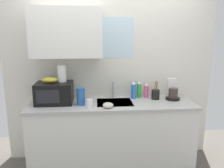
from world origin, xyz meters
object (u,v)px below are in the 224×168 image
dish_soap_bottle_green (139,90)px  small_bowl (108,105)px  dish_soap_bottle_blue (134,90)px  banana_bunch (50,80)px  microwave (54,93)px  cereal_canister (81,96)px  mug_white (90,103)px  utensil_crock (155,94)px  paper_towel_roll (62,73)px  coffee_maker (172,92)px  dish_soap_bottle_pink (146,91)px

dish_soap_bottle_green → small_bowl: bearing=-137.8°
dish_soap_bottle_green → dish_soap_bottle_blue: bearing=-157.2°
banana_bunch → small_bowl: 0.81m
microwave → small_bowl: microwave is taller
microwave → dish_soap_bottle_blue: 1.06m
microwave → cereal_canister: (0.34, -0.10, -0.03)m
mug_white → utensil_crock: (0.89, 0.26, 0.02)m
paper_towel_roll → dish_soap_bottle_blue: paper_towel_roll is taller
coffee_maker → mug_white: size_ratio=2.95×
mug_white → dish_soap_bottle_green: bearing=27.8°
dish_soap_bottle_pink → dish_soap_bottle_blue: bearing=-172.0°
coffee_maker → dish_soap_bottle_pink: coffee_maker is taller
utensil_crock → small_bowl: bearing=-154.6°
paper_towel_roll → cereal_canister: paper_towel_roll is taller
coffee_maker → microwave: bearing=-177.8°
mug_white → small_bowl: bearing=-15.3°
dish_soap_bottle_pink → paper_towel_roll: bearing=-174.4°
coffee_maker → dish_soap_bottle_blue: size_ratio=1.18×
utensil_crock → cereal_canister: bearing=-170.4°
microwave → coffee_maker: (1.58, 0.06, -0.03)m
cereal_canister → mug_white: bearing=-38.6°
microwave → paper_towel_roll: (0.10, 0.05, 0.24)m
mug_white → small_bowl: (0.22, -0.06, -0.02)m
paper_towel_roll → cereal_canister: bearing=-32.0°
coffee_maker → dish_soap_bottle_green: size_ratio=1.20×
cereal_canister → small_bowl: 0.37m
dish_soap_bottle_green → small_bowl: 0.63m
paper_towel_roll → coffee_maker: bearing=0.3°
dish_soap_bottle_green → coffee_maker: bearing=-14.2°
dish_soap_bottle_green → paper_towel_roll: bearing=-173.4°
banana_bunch → paper_towel_roll: paper_towel_roll is taller
dish_soap_bottle_blue → dish_soap_bottle_green: dish_soap_bottle_blue is taller
cereal_canister → small_bowl: cereal_canister is taller
dish_soap_bottle_blue → banana_bunch: bearing=-173.0°
dish_soap_bottle_green → mug_white: bearing=-152.2°
microwave → dish_soap_bottle_blue: bearing=7.4°
mug_white → utensil_crock: 0.93m
banana_bunch → paper_towel_roll: (0.15, 0.05, 0.08)m
dish_soap_bottle_blue → mug_white: bearing=-151.5°
cereal_canister → utensil_crock: 1.02m
dish_soap_bottle_green → small_bowl: (-0.46, -0.42, -0.08)m
cereal_canister → small_bowl: (0.33, -0.15, -0.08)m
coffee_maker → utensil_crock: bearing=177.1°
dish_soap_bottle_blue → small_bowl: (-0.38, -0.39, -0.08)m
dish_soap_bottle_green → cereal_canister: 0.84m
dish_soap_bottle_pink → cereal_canister: (-0.90, -0.26, 0.01)m
banana_bunch → paper_towel_roll: size_ratio=0.91×
microwave → dish_soap_bottle_pink: (1.24, 0.16, -0.04)m
banana_bunch → microwave: bearing=-1.8°
microwave → cereal_canister: bearing=-16.1°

